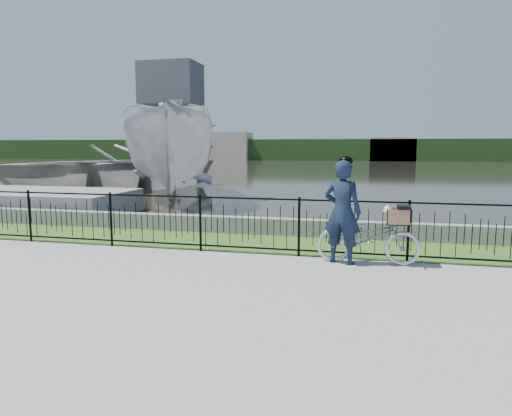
% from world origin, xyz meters
% --- Properties ---
extents(ground, '(120.00, 120.00, 0.00)m').
position_xyz_m(ground, '(0.00, 0.00, 0.00)').
color(ground, gray).
rests_on(ground, ground).
extents(grass_strip, '(60.00, 2.00, 0.01)m').
position_xyz_m(grass_strip, '(0.00, 2.60, 0.00)').
color(grass_strip, '#39621E').
rests_on(grass_strip, ground).
extents(water, '(120.00, 120.00, 0.00)m').
position_xyz_m(water, '(0.00, 33.00, 0.00)').
color(water, black).
rests_on(water, ground).
extents(quay_wall, '(60.00, 0.30, 0.40)m').
position_xyz_m(quay_wall, '(0.00, 3.60, 0.20)').
color(quay_wall, gray).
rests_on(quay_wall, ground).
extents(fence, '(14.00, 0.06, 1.15)m').
position_xyz_m(fence, '(0.00, 1.60, 0.58)').
color(fence, black).
rests_on(fence, ground).
extents(far_treeline, '(120.00, 6.00, 3.00)m').
position_xyz_m(far_treeline, '(0.00, 60.00, 1.50)').
color(far_treeline, '#25431A').
rests_on(far_treeline, ground).
extents(far_building_left, '(8.00, 4.00, 4.00)m').
position_xyz_m(far_building_left, '(-18.00, 58.00, 2.00)').
color(far_building_left, '#B2A08F').
rests_on(far_building_left, ground).
extents(far_building_right, '(6.00, 3.00, 3.20)m').
position_xyz_m(far_building_right, '(6.00, 58.50, 1.60)').
color(far_building_right, '#B2A08F').
rests_on(far_building_right, ground).
extents(bicycle_rig, '(1.82, 0.64, 1.10)m').
position_xyz_m(bicycle_rig, '(2.30, 1.36, 0.49)').
color(bicycle_rig, silver).
rests_on(bicycle_rig, ground).
extents(cyclist, '(0.78, 0.62, 1.95)m').
position_xyz_m(cyclist, '(1.82, 1.28, 0.96)').
color(cyclist, '#121E33').
rests_on(cyclist, ground).
extents(boat_near, '(6.56, 9.74, 5.32)m').
position_xyz_m(boat_near, '(-5.29, 10.17, 1.89)').
color(boat_near, '#B1B1B0').
rests_on(boat_near, water).
extents(boat_far, '(12.05, 12.93, 2.18)m').
position_xyz_m(boat_far, '(-9.84, 12.81, 1.09)').
color(boat_far, '#B1B1B0').
rests_on(boat_far, water).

